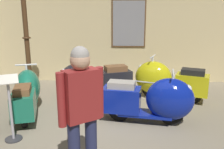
{
  "coord_description": "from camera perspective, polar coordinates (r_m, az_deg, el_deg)",
  "views": [
    {
      "loc": [
        0.33,
        -3.85,
        2.09
      ],
      "look_at": [
        0.13,
        1.46,
        0.72
      ],
      "focal_mm": 39.84,
      "sensor_mm": 36.0,
      "label": 1
    }
  ],
  "objects": [
    {
      "name": "scooter_1",
      "position": [
        5.89,
        -5.1,
        -1.5
      ],
      "size": [
        1.8,
        1.04,
        1.06
      ],
      "rotation": [
        0.0,
        0.0,
        -2.8
      ],
      "color": "black",
      "rests_on": "ground"
    },
    {
      "name": "scooter_0",
      "position": [
        5.43,
        -18.98,
        -3.93
      ],
      "size": [
        0.88,
        1.69,
        1.0
      ],
      "rotation": [
        0.0,
        0.0,
        1.84
      ],
      "color": "black",
      "rests_on": "ground"
    },
    {
      "name": "lamppost",
      "position": [
        5.99,
        -19.23,
        10.48
      ],
      "size": [
        0.33,
        0.33,
        2.89
      ],
      "color": "#472D19",
      "rests_on": "ground"
    },
    {
      "name": "ground_plane",
      "position": [
        4.39,
        -2.43,
        -14.01
      ],
      "size": [
        60.0,
        60.0,
        0.0
      ],
      "primitive_type": "plane",
      "color": "gray"
    },
    {
      "name": "scooter_3",
      "position": [
        6.08,
        11.97,
        -1.28
      ],
      "size": [
        1.78,
        1.06,
        1.05
      ],
      "rotation": [
        0.0,
        0.0,
        2.78
      ],
      "color": "black",
      "rests_on": "ground"
    },
    {
      "name": "visitor_0",
      "position": [
        2.93,
        -6.98,
        -7.66
      ],
      "size": [
        0.49,
        0.42,
        1.72
      ],
      "rotation": [
        0.0,
        0.0,
        2.19
      ],
      "color": "black",
      "rests_on": "ground"
    },
    {
      "name": "showroom_back_wall",
      "position": [
        7.45,
        -1.33,
        11.14
      ],
      "size": [
        18.0,
        0.63,
        3.34
      ],
      "color": "#CCB784",
      "rests_on": "ground"
    },
    {
      "name": "scooter_2",
      "position": [
        4.73,
        9.77,
        -5.79
      ],
      "size": [
        1.76,
        0.76,
        1.04
      ],
      "rotation": [
        0.0,
        0.0,
        -0.17
      ],
      "color": "black",
      "rests_on": "ground"
    },
    {
      "name": "info_stanchion",
      "position": [
        4.41,
        -22.15,
        -8.4
      ],
      "size": [
        0.38,
        0.34,
        1.1
      ],
      "color": "#333338",
      "rests_on": "ground"
    }
  ]
}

